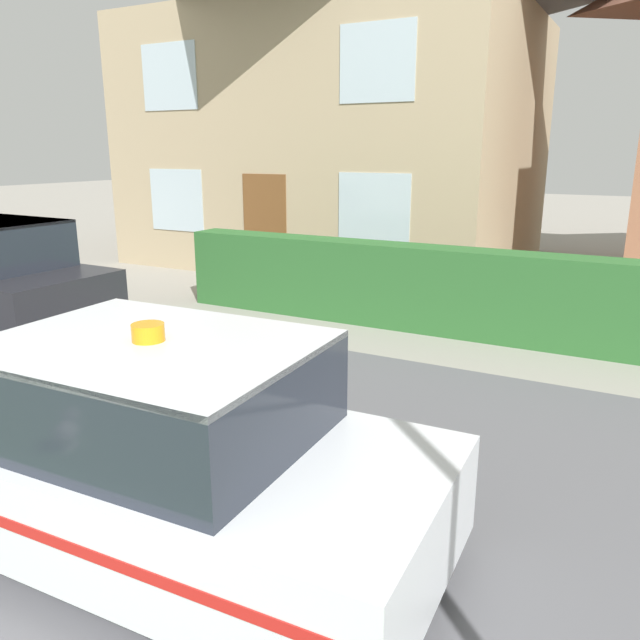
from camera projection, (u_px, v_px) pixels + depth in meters
name	position (u px, v px, depth m)	size (l,w,h in m)	color
road_strip	(302.00, 471.00, 5.14)	(28.00, 6.05, 0.01)	#5B5B60
garden_hedge	(432.00, 289.00, 8.99)	(8.19, 0.58, 1.23)	#2D662D
police_car	(148.00, 449.00, 4.02)	(4.00, 1.83, 1.53)	black
house_left	(343.00, 94.00, 14.56)	(8.78, 7.06, 7.47)	tan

